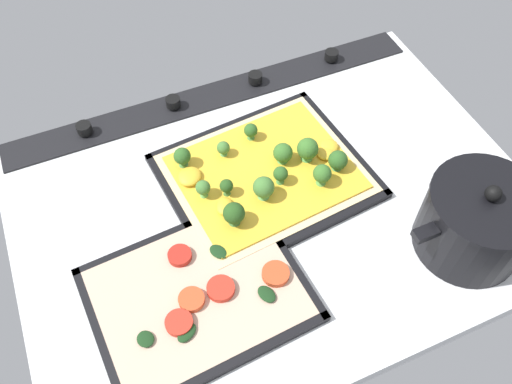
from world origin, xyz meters
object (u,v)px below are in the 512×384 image
(cooking_pot, at_px, (476,221))
(broccoli_pizza, at_px, (266,173))
(baking_tray_back, at_px, (198,295))
(baking_tray_front, at_px, (265,177))
(veggie_pizza_back, at_px, (199,293))

(cooking_pot, bearing_deg, broccoli_pizza, -45.35)
(broccoli_pizza, height_order, cooking_pot, cooking_pot)
(broccoli_pizza, distance_m, baking_tray_back, 0.25)
(baking_tray_front, xyz_separation_m, veggie_pizza_back, (0.18, 0.17, 0.01))
(baking_tray_front, xyz_separation_m, broccoli_pizza, (0.00, 0.00, 0.02))
(broccoli_pizza, distance_m, veggie_pizza_back, 0.24)
(cooking_pot, bearing_deg, baking_tray_front, -45.84)
(veggie_pizza_back, bearing_deg, baking_tray_front, -137.57)
(baking_tray_front, xyz_separation_m, baking_tray_back, (0.18, 0.16, 0.00))
(baking_tray_back, bearing_deg, cooking_pot, 169.13)
(baking_tray_front, distance_m, veggie_pizza_back, 0.25)
(baking_tray_front, relative_size, baking_tray_back, 1.10)
(broccoli_pizza, relative_size, cooking_pot, 1.40)
(baking_tray_back, relative_size, veggie_pizza_back, 1.08)
(baking_tray_back, distance_m, cooking_pot, 0.43)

